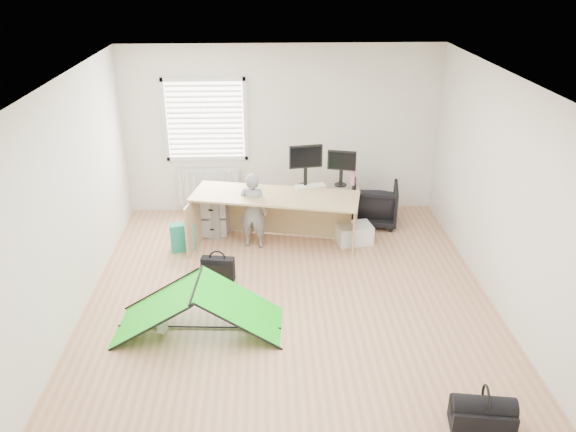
{
  "coord_description": "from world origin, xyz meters",
  "views": [
    {
      "loc": [
        -0.26,
        -5.9,
        3.9
      ],
      "look_at": [
        0.0,
        0.4,
        0.95
      ],
      "focal_mm": 35.0,
      "sensor_mm": 36.0,
      "label": 1
    }
  ],
  "objects_px": {
    "monitor_right": "(341,173)",
    "thermos": "(353,178)",
    "office_chair": "(374,204)",
    "storage_crate": "(354,234)",
    "kite": "(198,307)",
    "duffel_bag": "(482,417)",
    "person": "(253,211)",
    "monitor_left": "(305,171)",
    "laptop_bag": "(218,269)",
    "filing_cabinet": "(215,211)",
    "desk": "(275,221)"
  },
  "relations": [
    {
      "from": "monitor_right",
      "to": "laptop_bag",
      "type": "relative_size",
      "value": 0.96
    },
    {
      "from": "desk",
      "to": "monitor_left",
      "type": "xyz_separation_m",
      "value": [
        0.45,
        0.32,
        0.63
      ]
    },
    {
      "from": "person",
      "to": "duffel_bag",
      "type": "distance_m",
      "value": 4.18
    },
    {
      "from": "monitor_left",
      "to": "monitor_right",
      "type": "relative_size",
      "value": 1.17
    },
    {
      "from": "kite",
      "to": "duffel_bag",
      "type": "distance_m",
      "value": 3.15
    },
    {
      "from": "thermos",
      "to": "office_chair",
      "type": "distance_m",
      "value": 0.81
    },
    {
      "from": "monitor_left",
      "to": "office_chair",
      "type": "distance_m",
      "value": 1.38
    },
    {
      "from": "office_chair",
      "to": "monitor_left",
      "type": "bearing_deg",
      "value": 30.01
    },
    {
      "from": "kite",
      "to": "monitor_right",
      "type": "bearing_deg",
      "value": 54.61
    },
    {
      "from": "desk",
      "to": "office_chair",
      "type": "height_order",
      "value": "desk"
    },
    {
      "from": "person",
      "to": "storage_crate",
      "type": "distance_m",
      "value": 1.55
    },
    {
      "from": "kite",
      "to": "thermos",
      "type": "bearing_deg",
      "value": 52.26
    },
    {
      "from": "filing_cabinet",
      "to": "thermos",
      "type": "bearing_deg",
      "value": 18.8
    },
    {
      "from": "office_chair",
      "to": "person",
      "type": "bearing_deg",
      "value": 31.49
    },
    {
      "from": "duffel_bag",
      "to": "filing_cabinet",
      "type": "bearing_deg",
      "value": 131.99
    },
    {
      "from": "filing_cabinet",
      "to": "monitor_left",
      "type": "height_order",
      "value": "monitor_left"
    },
    {
      "from": "filing_cabinet",
      "to": "laptop_bag",
      "type": "distance_m",
      "value": 1.47
    },
    {
      "from": "office_chair",
      "to": "storage_crate",
      "type": "height_order",
      "value": "office_chair"
    },
    {
      "from": "duffel_bag",
      "to": "kite",
      "type": "bearing_deg",
      "value": 158.04
    },
    {
      "from": "monitor_right",
      "to": "kite",
      "type": "relative_size",
      "value": 0.22
    },
    {
      "from": "monitor_right",
      "to": "kite",
      "type": "height_order",
      "value": "monitor_right"
    },
    {
      "from": "office_chair",
      "to": "duffel_bag",
      "type": "xyz_separation_m",
      "value": [
        0.22,
        -4.3,
        -0.21
      ]
    },
    {
      "from": "person",
      "to": "kite",
      "type": "relative_size",
      "value": 0.61
    },
    {
      "from": "laptop_bag",
      "to": "duffel_bag",
      "type": "distance_m",
      "value": 3.69
    },
    {
      "from": "storage_crate",
      "to": "person",
      "type": "bearing_deg",
      "value": -177.73
    },
    {
      "from": "thermos",
      "to": "kite",
      "type": "relative_size",
      "value": 0.12
    },
    {
      "from": "desk",
      "to": "thermos",
      "type": "bearing_deg",
      "value": 28.82
    },
    {
      "from": "person",
      "to": "storage_crate",
      "type": "relative_size",
      "value": 2.27
    },
    {
      "from": "desk",
      "to": "laptop_bag",
      "type": "xyz_separation_m",
      "value": [
        -0.77,
        -0.92,
        -0.24
      ]
    },
    {
      "from": "person",
      "to": "filing_cabinet",
      "type": "bearing_deg",
      "value": -28.18
    },
    {
      "from": "desk",
      "to": "filing_cabinet",
      "type": "bearing_deg",
      "value": 162.2
    },
    {
      "from": "monitor_right",
      "to": "office_chair",
      "type": "height_order",
      "value": "monitor_right"
    },
    {
      "from": "laptop_bag",
      "to": "storage_crate",
      "type": "bearing_deg",
      "value": 35.82
    },
    {
      "from": "filing_cabinet",
      "to": "duffel_bag",
      "type": "xyz_separation_m",
      "value": [
        2.7,
        -4.12,
        -0.21
      ]
    },
    {
      "from": "desk",
      "to": "office_chair",
      "type": "distance_m",
      "value": 1.73
    },
    {
      "from": "monitor_right",
      "to": "thermos",
      "type": "xyz_separation_m",
      "value": [
        0.17,
        0.01,
        -0.08
      ]
    },
    {
      "from": "person",
      "to": "duffel_bag",
      "type": "height_order",
      "value": "person"
    },
    {
      "from": "desk",
      "to": "duffel_bag",
      "type": "bearing_deg",
      "value": -51.36
    },
    {
      "from": "thermos",
      "to": "office_chair",
      "type": "xyz_separation_m",
      "value": [
        0.42,
        0.37,
        -0.59
      ]
    },
    {
      "from": "office_chair",
      "to": "duffel_bag",
      "type": "height_order",
      "value": "office_chair"
    },
    {
      "from": "duffel_bag",
      "to": "thermos",
      "type": "bearing_deg",
      "value": 107.91
    },
    {
      "from": "duffel_bag",
      "to": "storage_crate",
      "type": "bearing_deg",
      "value": 108.29
    },
    {
      "from": "storage_crate",
      "to": "laptop_bag",
      "type": "height_order",
      "value": "laptop_bag"
    },
    {
      "from": "kite",
      "to": "desk",
      "type": "bearing_deg",
      "value": 69.03
    },
    {
      "from": "duffel_bag",
      "to": "monitor_left",
      "type": "bearing_deg",
      "value": 117.55
    },
    {
      "from": "thermos",
      "to": "laptop_bag",
      "type": "distance_m",
      "value": 2.42
    },
    {
      "from": "thermos",
      "to": "laptop_bag",
      "type": "xyz_separation_m",
      "value": [
        -1.92,
        -1.27,
        -0.76
      ]
    },
    {
      "from": "monitor_right",
      "to": "thermos",
      "type": "relative_size",
      "value": 1.78
    },
    {
      "from": "desk",
      "to": "office_chair",
      "type": "relative_size",
      "value": 3.23
    },
    {
      "from": "desk",
      "to": "person",
      "type": "bearing_deg",
      "value": -167.77
    }
  ]
}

